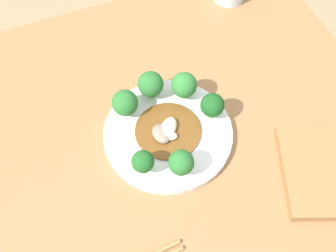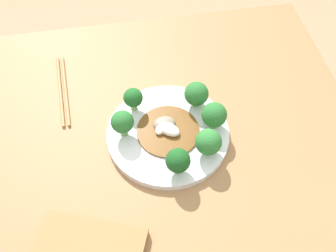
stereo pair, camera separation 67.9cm
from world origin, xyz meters
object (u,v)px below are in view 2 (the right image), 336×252
(broccoli_northeast, at_px, (208,142))
(broccoli_northwest, at_px, (196,94))
(broccoli_southwest, at_px, (133,98))
(broccoli_south, at_px, (122,122))
(plate, at_px, (168,134))
(broccoli_east, at_px, (178,161))
(broccoli_north, at_px, (214,115))
(stirfry_center, at_px, (167,129))
(chopsticks, at_px, (63,90))

(broccoli_northeast, distance_m, broccoli_northwest, 0.13)
(broccoli_southwest, height_order, broccoli_south, broccoli_south)
(broccoli_northwest, bearing_deg, plate, -49.40)
(broccoli_northwest, relative_size, broccoli_east, 1.02)
(broccoli_northwest, relative_size, broccoli_south, 0.96)
(broccoli_northeast, xyz_separation_m, broccoli_northwest, (-0.13, 0.00, -0.00))
(broccoli_northeast, bearing_deg, broccoli_northwest, 178.40)
(broccoli_north, bearing_deg, stirfry_center, -92.59)
(broccoli_north, height_order, broccoli_northwest, broccoli_north)
(broccoli_northeast, distance_m, stirfry_center, 0.10)
(broccoli_north, distance_m, stirfry_center, 0.10)
(plate, bearing_deg, broccoli_east, 1.50)
(plate, xyz_separation_m, broccoli_south, (-0.01, -0.09, 0.05))
(broccoli_east, bearing_deg, broccoli_south, -138.54)
(broccoli_northeast, xyz_separation_m, stirfry_center, (-0.07, -0.07, -0.03))
(broccoli_north, xyz_separation_m, stirfry_center, (-0.00, -0.10, -0.03))
(broccoli_northwest, bearing_deg, chopsticks, -109.83)
(broccoli_east, distance_m, chopsticks, 0.35)
(plate, height_order, broccoli_northeast, broccoli_northeast)
(plate, height_order, stirfry_center, stirfry_center)
(broccoli_northwest, distance_m, chopsticks, 0.31)
(broccoli_south, bearing_deg, broccoli_east, 41.46)
(broccoli_northeast, bearing_deg, plate, -132.40)
(broccoli_south, relative_size, stirfry_center, 0.49)
(broccoli_south, xyz_separation_m, chopsticks, (-0.16, -0.13, -0.05))
(plate, distance_m, broccoli_northwest, 0.10)
(stirfry_center, bearing_deg, plate, 32.73)
(broccoli_southwest, bearing_deg, broccoli_south, -25.04)
(broccoli_northwest, bearing_deg, broccoli_north, 20.46)
(broccoli_north, relative_size, broccoli_southwest, 1.09)
(broccoli_north, xyz_separation_m, broccoli_east, (0.09, -0.09, -0.00))
(plate, relative_size, broccoli_north, 4.07)
(broccoli_southwest, distance_m, broccoli_northeast, 0.19)
(broccoli_northwest, relative_size, stirfry_center, 0.47)
(plate, relative_size, chopsticks, 1.21)
(broccoli_northeast, height_order, broccoli_northwest, same)
(broccoli_east, distance_m, broccoli_south, 0.14)
(broccoli_southwest, xyz_separation_m, broccoli_northwest, (0.01, 0.13, -0.00))
(broccoli_southwest, xyz_separation_m, broccoli_south, (0.06, -0.03, 0.00))
(broccoli_northwest, height_order, chopsticks, broccoli_northwest)
(plate, height_order, chopsticks, plate)
(broccoli_east, height_order, broccoli_south, broccoli_south)
(broccoli_east, relative_size, stirfry_center, 0.46)
(plate, xyz_separation_m, broccoli_southwest, (-0.07, -0.06, 0.04))
(stirfry_center, bearing_deg, broccoli_northeast, 46.92)
(broccoli_southwest, bearing_deg, broccoli_north, 64.82)
(chopsticks, bearing_deg, plate, 52.56)
(broccoli_northeast, xyz_separation_m, broccoli_south, (-0.07, -0.16, 0.00))
(broccoli_east, height_order, chopsticks, broccoli_east)
(broccoli_northeast, height_order, broccoli_south, broccoli_south)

